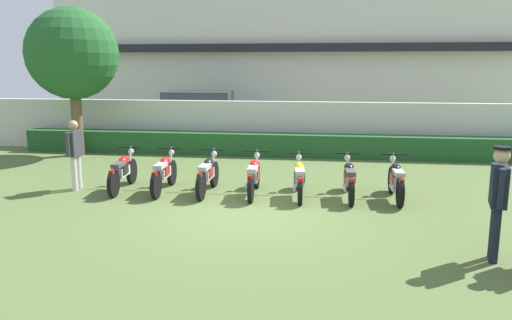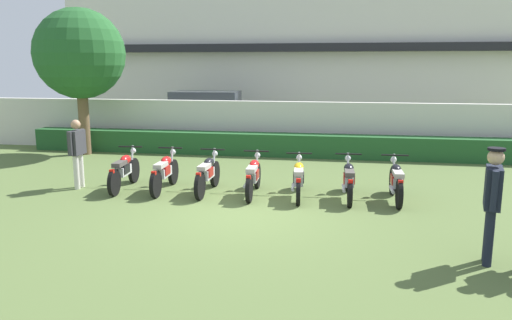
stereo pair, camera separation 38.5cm
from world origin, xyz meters
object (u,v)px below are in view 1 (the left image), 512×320
at_px(motorcycle_in_row_0, 123,171).
at_px(motorcycle_in_row_6, 396,180).
at_px(motorcycle_in_row_2, 208,174).
at_px(motorcycle_in_row_1, 164,173).
at_px(parked_car, 202,115).
at_px(inspector_person, 75,149).
at_px(officer_0, 498,193).
at_px(motorcycle_in_row_3, 254,176).
at_px(motorcycle_in_row_4, 299,178).
at_px(motorcycle_in_row_5, 349,179).
at_px(tree_near_inspector, 73,54).

bearing_deg(motorcycle_in_row_0, motorcycle_in_row_6, -94.27).
bearing_deg(motorcycle_in_row_2, motorcycle_in_row_1, 89.60).
bearing_deg(motorcycle_in_row_6, parked_car, 35.53).
distance_m(parked_car, inspector_person, 8.98).
bearing_deg(inspector_person, motorcycle_in_row_1, 3.15).
bearing_deg(officer_0, motorcycle_in_row_6, -60.70).
distance_m(motorcycle_in_row_2, inspector_person, 3.25).
distance_m(motorcycle_in_row_3, motorcycle_in_row_6, 3.17).
relative_size(motorcycle_in_row_1, motorcycle_in_row_4, 1.04).
distance_m(motorcycle_in_row_0, inspector_person, 1.25).
bearing_deg(motorcycle_in_row_5, motorcycle_in_row_3, 88.75).
distance_m(tree_near_inspector, motorcycle_in_row_6, 10.94).
height_order(motorcycle_in_row_3, motorcycle_in_row_6, motorcycle_in_row_6).
xyz_separation_m(tree_near_inspector, officer_0, (10.70, -7.62, -2.22)).
relative_size(motorcycle_in_row_1, inspector_person, 1.17).
bearing_deg(motorcycle_in_row_6, motorcycle_in_row_5, 87.78).
xyz_separation_m(motorcycle_in_row_2, motorcycle_in_row_5, (3.24, 0.03, -0.01)).
relative_size(parked_car, motorcycle_in_row_5, 2.39).
relative_size(motorcycle_in_row_0, motorcycle_in_row_1, 1.00).
xyz_separation_m(motorcycle_in_row_0, motorcycle_in_row_3, (3.17, -0.01, -0.01)).
bearing_deg(tree_near_inspector, motorcycle_in_row_2, -38.24).
relative_size(motorcycle_in_row_0, motorcycle_in_row_6, 1.08).
distance_m(motorcycle_in_row_1, motorcycle_in_row_5, 4.30).
bearing_deg(motorcycle_in_row_5, inspector_person, 88.94).
bearing_deg(motorcycle_in_row_6, inspector_person, 89.57).
bearing_deg(inspector_person, motorcycle_in_row_0, 5.46).
distance_m(motorcycle_in_row_5, officer_0, 4.00).
bearing_deg(tree_near_inspector, inspector_person, -63.12).
relative_size(motorcycle_in_row_4, officer_0, 1.07).
bearing_deg(motorcycle_in_row_0, officer_0, -118.87).
xyz_separation_m(motorcycle_in_row_2, inspector_person, (-3.20, -0.10, 0.53)).
height_order(parked_car, motorcycle_in_row_4, parked_car).
xyz_separation_m(motorcycle_in_row_6, inspector_person, (-7.46, -0.12, 0.54)).
height_order(motorcycle_in_row_1, officer_0, officer_0).
height_order(motorcycle_in_row_2, officer_0, officer_0).
xyz_separation_m(motorcycle_in_row_2, motorcycle_in_row_3, (1.09, -0.01, -0.01)).
relative_size(parked_car, officer_0, 2.58).
xyz_separation_m(motorcycle_in_row_1, motorcycle_in_row_4, (3.19, -0.04, -0.02)).
distance_m(motorcycle_in_row_1, inspector_person, 2.21).
xyz_separation_m(motorcycle_in_row_3, motorcycle_in_row_4, (1.04, -0.01, -0.01)).
bearing_deg(officer_0, motorcycle_in_row_0, -12.14).
height_order(motorcycle_in_row_0, motorcycle_in_row_4, motorcycle_in_row_0).
bearing_deg(tree_near_inspector, motorcycle_in_row_0, -51.95).
xyz_separation_m(parked_car, motorcycle_in_row_5, (5.60, -8.81, -0.49)).
relative_size(motorcycle_in_row_3, motorcycle_in_row_6, 1.05).
bearing_deg(motorcycle_in_row_1, motorcycle_in_row_4, -92.89).
bearing_deg(inspector_person, motorcycle_in_row_6, 0.91).
relative_size(tree_near_inspector, inspector_person, 2.86).
bearing_deg(motorcycle_in_row_1, inspector_person, 90.90).
xyz_separation_m(parked_car, inspector_person, (-0.85, -8.94, 0.05)).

